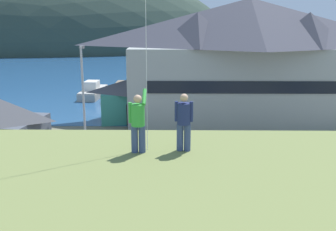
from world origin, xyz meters
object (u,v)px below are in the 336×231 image
at_px(storage_shed_waterside, 131,99).
at_px(parked_car_front_row_end, 90,164).
at_px(moored_boat_outer_mooring, 147,94).
at_px(person_companion, 184,120).
at_px(person_kite_flyer, 138,121).
at_px(parked_car_front_row_silver, 46,203).
at_px(parked_car_front_row_red, 237,159).
at_px(parked_car_back_row_right, 252,210).
at_px(harbor_lodge, 248,56).
at_px(parking_light_pole, 83,93).
at_px(wharf_dock, 123,91).
at_px(moored_boat_wharfside, 93,91).

xyz_separation_m(storage_shed_waterside, parked_car_front_row_end, (-1.09, -14.72, -1.14)).
distance_m(moored_boat_outer_mooring, person_companion, 37.45).
bearing_deg(person_kite_flyer, storage_shed_waterside, 96.62).
distance_m(parked_car_front_row_silver, parked_car_front_row_red, 12.16).
xyz_separation_m(storage_shed_waterside, person_kite_flyer, (3.07, -26.50, 4.80)).
bearing_deg(person_companion, parked_car_back_row_right, 59.03).
distance_m(parked_car_front_row_end, person_kite_flyer, 13.84).
height_order(storage_shed_waterside, person_companion, person_companion).
distance_m(moored_boat_outer_mooring, parked_car_back_row_right, 31.81).
height_order(harbor_lodge, parked_car_back_row_right, harbor_lodge).
xyz_separation_m(harbor_lodge, parking_light_pole, (-13.98, -10.88, -1.69)).
xyz_separation_m(storage_shed_waterside, parked_car_back_row_right, (7.85, -20.61, -1.14)).
relative_size(storage_shed_waterside, person_companion, 3.90).
bearing_deg(wharf_dock, storage_shed_waterside, -79.16).
bearing_deg(harbor_lodge, parked_car_front_row_red, -102.22).
relative_size(parked_car_front_row_red, person_kite_flyer, 2.32).
height_order(wharf_dock, parking_light_pole, parking_light_pole).
height_order(moored_boat_wharfside, person_kite_flyer, person_kite_flyer).
height_order(harbor_lodge, parked_car_front_row_silver, harbor_lodge).
relative_size(moored_boat_wharfside, parked_car_front_row_end, 1.67).
relative_size(parked_car_back_row_right, parked_car_front_row_red, 1.00).
bearing_deg(person_companion, moored_boat_outer_mooring, 95.55).
xyz_separation_m(parked_car_front_row_red, parking_light_pole, (-10.72, 4.15, 3.53)).
distance_m(storage_shed_waterside, wharf_dock, 14.86).
relative_size(moored_boat_wharfside, person_companion, 4.13).
bearing_deg(parked_car_front_row_end, person_kite_flyer, -70.52).
xyz_separation_m(parked_car_front_row_end, parked_car_front_row_red, (9.35, 0.98, 0.00)).
distance_m(storage_shed_waterside, parked_car_front_row_silver, 20.15).
xyz_separation_m(parked_car_front_row_end, person_companion, (5.51, -11.61, 5.92)).
relative_size(parking_light_pole, person_kite_flyer, 4.25).
bearing_deg(parked_car_front_row_red, parked_car_front_row_silver, -149.01).
xyz_separation_m(parked_car_front_row_silver, parking_light_pole, (-0.30, 10.42, 3.53)).
bearing_deg(moored_boat_wharfside, storage_shed_waterside, -62.32).
relative_size(storage_shed_waterside, moored_boat_wharfside, 0.94).
height_order(moored_boat_outer_mooring, parked_car_front_row_end, moored_boat_outer_mooring).
height_order(moored_boat_wharfside, person_companion, person_companion).
xyz_separation_m(storage_shed_waterside, parked_car_front_row_red, (8.26, -13.74, -1.14)).
bearing_deg(moored_boat_outer_mooring, person_kite_flyer, -86.55).
xyz_separation_m(moored_boat_outer_mooring, person_companion, (3.57, -36.75, 6.26)).
relative_size(harbor_lodge, person_companion, 14.05).
height_order(harbor_lodge, moored_boat_outer_mooring, harbor_lodge).
distance_m(harbor_lodge, parking_light_pole, 17.80).
bearing_deg(person_companion, storage_shed_waterside, 99.53).
bearing_deg(parking_light_pole, harbor_lodge, 37.89).
distance_m(storage_shed_waterside, parked_car_front_row_end, 14.80).
xyz_separation_m(parked_car_front_row_end, parking_light_pole, (-1.37, 5.13, 3.53)).
bearing_deg(harbor_lodge, wharf_dock, 137.29).
xyz_separation_m(wharf_dock, person_kite_flyer, (5.85, -40.98, 6.65)).
bearing_deg(parked_car_front_row_end, parking_light_pole, 104.97).
relative_size(wharf_dock, parked_car_front_row_red, 3.29).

